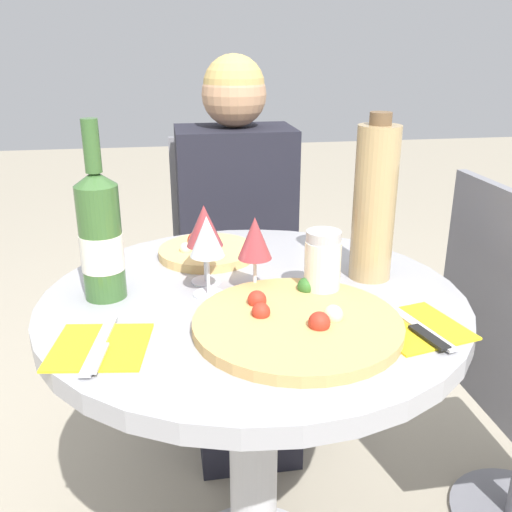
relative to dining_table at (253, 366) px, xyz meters
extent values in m
cylinder|color=#B2B2B7|center=(0.00, 0.00, -0.21)|extent=(0.10, 0.10, 0.67)
cylinder|color=#9E9EA3|center=(0.00, 0.00, 0.14)|extent=(0.82, 0.82, 0.04)
cylinder|color=slate|center=(0.05, 0.67, -0.56)|extent=(0.34, 0.34, 0.01)
cylinder|color=slate|center=(0.05, 0.67, -0.37)|extent=(0.06, 0.06, 0.40)
cube|color=slate|center=(0.05, 0.67, -0.15)|extent=(0.38, 0.38, 0.03)
cube|color=slate|center=(0.05, 0.84, 0.10)|extent=(0.38, 0.02, 0.47)
cube|color=black|center=(0.05, 0.49, -0.35)|extent=(0.29, 0.35, 0.43)
cube|color=black|center=(0.05, 0.67, 0.13)|extent=(0.34, 0.23, 0.52)
sphere|color=tan|center=(0.05, 0.67, 0.48)|extent=(0.18, 0.18, 0.18)
sphere|color=tan|center=(0.05, 0.67, 0.50)|extent=(0.18, 0.18, 0.18)
cube|color=slate|center=(0.54, 0.05, 0.10)|extent=(0.02, 0.38, 0.47)
cylinder|color=tan|center=(0.05, -0.15, 0.17)|extent=(0.36, 0.36, 0.02)
sphere|color=#B22D1E|center=(-0.01, -0.13, 0.19)|extent=(0.03, 0.03, 0.03)
sphere|color=#336B28|center=(0.10, -0.04, 0.19)|extent=(0.03, 0.03, 0.03)
sphere|color=beige|center=(0.11, -0.16, 0.19)|extent=(0.03, 0.03, 0.03)
sphere|color=#B22D1E|center=(-0.01, -0.08, 0.19)|extent=(0.03, 0.03, 0.03)
sphere|color=#B22D1E|center=(0.08, -0.19, 0.19)|extent=(0.04, 0.04, 0.04)
cylinder|color=#DBB26B|center=(-0.07, 0.23, 0.17)|extent=(0.22, 0.22, 0.02)
sphere|color=#336B28|center=(-0.06, 0.17, 0.19)|extent=(0.04, 0.04, 0.04)
sphere|color=#B22D1E|center=(-0.09, 0.26, 0.19)|extent=(0.04, 0.04, 0.04)
sphere|color=beige|center=(-0.12, 0.21, 0.18)|extent=(0.03, 0.03, 0.03)
sphere|color=#B22D1E|center=(-0.08, 0.29, 0.19)|extent=(0.03, 0.03, 0.03)
sphere|color=#B22D1E|center=(-0.05, 0.23, 0.19)|extent=(0.03, 0.03, 0.03)
sphere|color=#336B28|center=(-0.06, 0.24, 0.18)|extent=(0.03, 0.03, 0.03)
cylinder|color=#38602D|center=(-0.28, 0.04, 0.27)|extent=(0.08, 0.08, 0.22)
cone|color=#38602D|center=(-0.28, 0.04, 0.39)|extent=(0.08, 0.08, 0.03)
cylinder|color=#38602D|center=(-0.28, 0.04, 0.45)|extent=(0.03, 0.03, 0.09)
cylinder|color=silver|center=(-0.28, 0.04, 0.25)|extent=(0.08, 0.08, 0.07)
cylinder|color=tan|center=(0.25, 0.05, 0.31)|extent=(0.09, 0.09, 0.31)
cylinder|color=brown|center=(0.25, 0.05, 0.48)|extent=(0.04, 0.04, 0.02)
cylinder|color=silver|center=(0.13, -0.03, 0.22)|extent=(0.07, 0.07, 0.11)
cylinder|color=#B2B2B7|center=(0.13, -0.03, 0.28)|extent=(0.07, 0.07, 0.02)
cylinder|color=silver|center=(-0.08, 0.01, 0.16)|extent=(0.06, 0.06, 0.00)
cylinder|color=silver|center=(-0.08, 0.01, 0.20)|extent=(0.01, 0.01, 0.08)
cone|color=silver|center=(-0.08, 0.01, 0.28)|extent=(0.07, 0.07, 0.08)
cylinder|color=silver|center=(-0.08, 0.08, 0.16)|extent=(0.06, 0.06, 0.00)
cylinder|color=silver|center=(-0.08, 0.08, 0.20)|extent=(0.01, 0.01, 0.08)
cone|color=#9E383D|center=(-0.08, 0.08, 0.28)|extent=(0.07, 0.07, 0.08)
cylinder|color=silver|center=(0.01, 0.01, 0.16)|extent=(0.06, 0.06, 0.00)
cylinder|color=silver|center=(0.01, 0.01, 0.20)|extent=(0.01, 0.01, 0.07)
cone|color=#9E383D|center=(0.01, 0.01, 0.27)|extent=(0.07, 0.07, 0.08)
cube|color=yellow|center=(-0.27, -0.16, 0.16)|extent=(0.17, 0.17, 0.00)
cube|color=silver|center=(-0.27, -0.16, 0.17)|extent=(0.04, 0.19, 0.00)
cube|color=silver|center=(-0.27, -0.21, 0.17)|extent=(0.03, 0.09, 0.00)
cube|color=yellow|center=(0.25, -0.18, 0.16)|extent=(0.18, 0.18, 0.00)
cube|color=silver|center=(0.25, -0.18, 0.17)|extent=(0.06, 0.19, 0.00)
cube|color=black|center=(0.25, -0.23, 0.17)|extent=(0.04, 0.09, 0.00)
camera|label=1|loc=(-0.16, -0.99, 0.62)|focal=40.00mm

